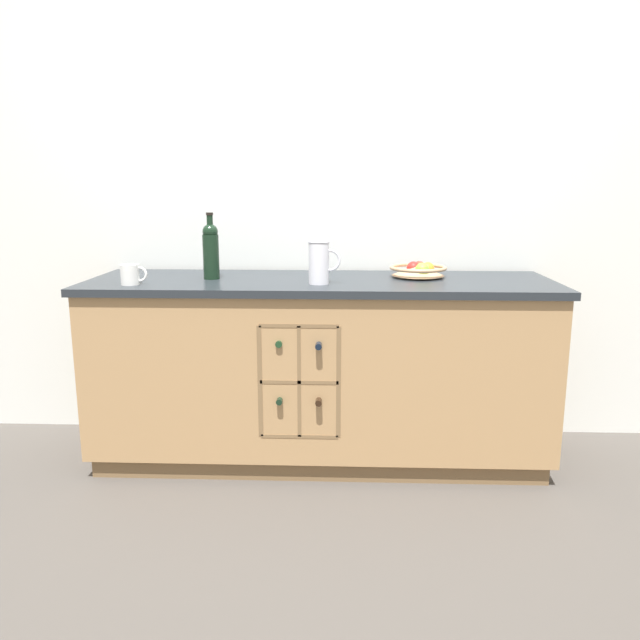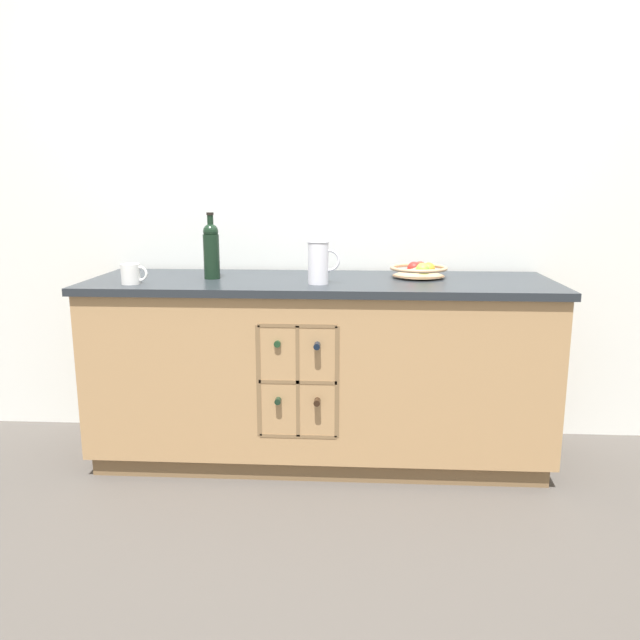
# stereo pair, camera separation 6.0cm
# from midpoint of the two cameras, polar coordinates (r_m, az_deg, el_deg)

# --- Properties ---
(ground_plane) EXTENTS (14.00, 14.00, 0.00)m
(ground_plane) POSITION_cam_midpoint_polar(r_m,az_deg,el_deg) (3.20, 0.55, -12.25)
(ground_plane) COLOR #4C4742
(back_wall) EXTENTS (4.55, 0.06, 2.55)m
(back_wall) POSITION_cam_midpoint_polar(r_m,az_deg,el_deg) (3.31, 0.94, 11.29)
(back_wall) COLOR silver
(back_wall) RESTS_ON ground_plane
(kitchen_island) EXTENTS (2.19, 0.70, 0.89)m
(kitchen_island) POSITION_cam_midpoint_polar(r_m,az_deg,el_deg) (3.04, 0.55, -4.48)
(kitchen_island) COLOR brown
(kitchen_island) RESTS_ON ground_plane
(fruit_bowl) EXTENTS (0.27, 0.27, 0.08)m
(fruit_bowl) POSITION_cam_midpoint_polar(r_m,az_deg,el_deg) (3.05, 9.61, 4.53)
(fruit_bowl) COLOR tan
(fruit_bowl) RESTS_ON kitchen_island
(white_pitcher) EXTENTS (0.15, 0.10, 0.19)m
(white_pitcher) POSITION_cam_midpoint_polar(r_m,az_deg,el_deg) (2.81, 0.50, 5.37)
(white_pitcher) COLOR white
(white_pitcher) RESTS_ON kitchen_island
(ceramic_mug) EXTENTS (0.12, 0.08, 0.09)m
(ceramic_mug) POSITION_cam_midpoint_polar(r_m,az_deg,el_deg) (2.92, -16.31, 4.06)
(ceramic_mug) COLOR white
(ceramic_mug) RESTS_ON kitchen_island
(standing_wine_bottle) EXTENTS (0.08, 0.08, 0.31)m
(standing_wine_bottle) POSITION_cam_midpoint_polar(r_m,az_deg,el_deg) (3.01, -9.34, 6.40)
(standing_wine_bottle) COLOR black
(standing_wine_bottle) RESTS_ON kitchen_island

